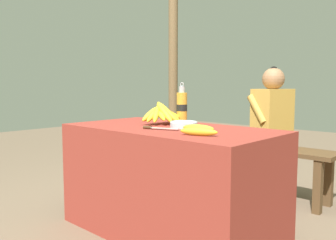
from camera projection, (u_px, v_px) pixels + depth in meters
name	position (u px, v px, depth m)	size (l,w,h in m)	color
ground_plane	(170.00, 232.00, 2.40)	(12.00, 12.00, 0.00)	#75604C
market_counter	(170.00, 180.00, 2.36)	(1.42, 0.74, 0.71)	maroon
banana_bunch_ripe	(163.00, 113.00, 2.50)	(0.22, 0.36, 0.17)	#4C381E
serving_bowl	(184.00, 124.00, 2.30)	(0.18, 0.18, 0.04)	silver
water_bottle	(182.00, 107.00, 2.59)	(0.08, 0.08, 0.30)	gold
loose_banana_front	(199.00, 132.00, 1.94)	(0.22, 0.11, 0.04)	gold
loose_banana_side	(198.00, 128.00, 2.09)	(0.20, 0.09, 0.04)	gold
knife	(156.00, 128.00, 2.21)	(0.23, 0.10, 0.02)	#BCBCC1
wooden_bench	(245.00, 151.00, 3.26)	(1.62, 0.32, 0.45)	brown
seated_vendor	(268.00, 122.00, 3.06)	(0.44, 0.42, 1.14)	#564C60
banana_bunch_green	(209.00, 132.00, 3.52)	(0.21, 0.29, 0.16)	#4C381E
support_post_near	(173.00, 70.00, 4.15)	(0.11, 0.11, 2.31)	brown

